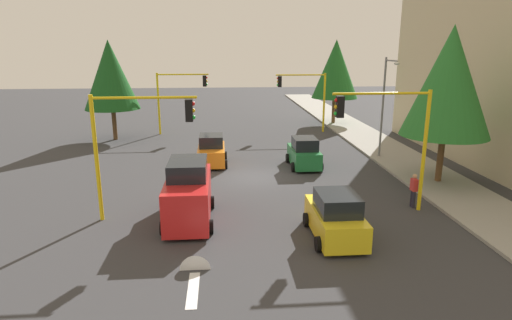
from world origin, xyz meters
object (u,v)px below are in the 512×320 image
(tree_opposite_side, at_px, (110,75))
(car_yellow, at_px, (336,217))
(traffic_signal_near_right, at_px, (136,133))
(tree_roadside_far, at_px, (336,69))
(tree_roadside_near, at_px, (449,82))
(traffic_signal_near_left, at_px, (389,127))
(traffic_signal_far_left, at_px, (305,91))
(delivery_van_red, at_px, (189,193))
(car_orange, at_px, (211,151))
(car_green, at_px, (304,153))
(traffic_signal_far_right, at_px, (179,91))
(pedestrian_crossing, at_px, (414,189))
(street_lamp_curbside, at_px, (386,97))

(tree_opposite_side, height_order, car_yellow, tree_opposite_side)
(traffic_signal_near_right, height_order, tree_roadside_far, tree_roadside_far)
(tree_roadside_near, bearing_deg, traffic_signal_near_left, -50.11)
(traffic_signal_far_left, xyz_separation_m, traffic_signal_near_right, (20.00, -11.35, 0.22))
(tree_opposite_side, relative_size, delivery_van_red, 1.72)
(traffic_signal_near_left, distance_m, tree_roadside_far, 24.34)
(tree_roadside_near, distance_m, car_yellow, 11.48)
(tree_opposite_side, distance_m, delivery_van_red, 20.27)
(tree_roadside_near, relative_size, car_orange, 2.43)
(car_orange, height_order, car_green, same)
(car_orange, xyz_separation_m, car_green, (1.14, 6.08, -0.00))
(tree_roadside_far, xyz_separation_m, delivery_van_red, (24.37, -13.01, -4.24))
(tree_roadside_far, xyz_separation_m, car_orange, (14.73, -12.16, -4.63))
(traffic_signal_far_right, xyz_separation_m, pedestrian_crossing, (19.61, 13.02, -2.97))
(tree_roadside_near, distance_m, delivery_van_red, 15.36)
(traffic_signal_near_right, distance_m, delivery_van_red, 3.54)
(traffic_signal_near_right, bearing_deg, tree_roadside_near, 103.87)
(street_lamp_curbside, xyz_separation_m, tree_roadside_far, (-14.39, 0.30, 1.17))
(traffic_signal_far_right, relative_size, car_orange, 1.50)
(traffic_signal_near_left, height_order, tree_opposite_side, tree_opposite_side)
(tree_opposite_side, height_order, car_green, tree_opposite_side)
(street_lamp_curbside, bearing_deg, pedestrian_crossing, -11.30)
(traffic_signal_far_right, bearing_deg, car_orange, 15.63)
(street_lamp_curbside, distance_m, delivery_van_red, 16.45)
(traffic_signal_near_left, bearing_deg, pedestrian_crossing, 103.25)
(tree_opposite_side, relative_size, pedestrian_crossing, 4.86)
(traffic_signal_far_left, height_order, tree_roadside_near, tree_roadside_near)
(traffic_signal_near_left, bearing_deg, car_yellow, -48.26)
(traffic_signal_near_left, bearing_deg, tree_roadside_near, 129.89)
(traffic_signal_near_right, xyz_separation_m, car_green, (-8.14, 9.11, -3.14))
(car_yellow, height_order, car_orange, same)
(traffic_signal_near_left, distance_m, pedestrian_crossing, 3.60)
(tree_roadside_far, distance_m, pedestrian_crossing, 24.15)
(street_lamp_curbside, relative_size, tree_roadside_near, 0.79)
(street_lamp_curbside, distance_m, car_yellow, 14.42)
(car_green, bearing_deg, tree_roadside_far, 159.01)
(traffic_signal_far_left, height_order, tree_opposite_side, tree_opposite_side)
(tree_opposite_side, bearing_deg, pedestrian_crossing, 46.18)
(tree_opposite_side, bearing_deg, traffic_signal_near_right, 16.40)
(car_green, bearing_deg, pedestrian_crossing, 26.96)
(delivery_van_red, height_order, pedestrian_crossing, delivery_van_red)
(traffic_signal_near_right, distance_m, traffic_signal_near_left, 11.42)
(tree_roadside_near, bearing_deg, car_orange, -111.83)
(tree_opposite_side, bearing_deg, street_lamp_curbside, 67.45)
(car_yellow, bearing_deg, delivery_van_red, -111.24)
(traffic_signal_near_left, xyz_separation_m, car_green, (-8.14, -2.30, -3.20))
(traffic_signal_far_right, relative_size, street_lamp_curbside, 0.78)
(traffic_signal_far_left, relative_size, tree_opposite_side, 0.65)
(street_lamp_curbside, height_order, delivery_van_red, street_lamp_curbside)
(traffic_signal_near_right, relative_size, car_orange, 1.57)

